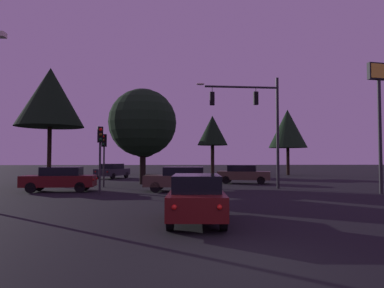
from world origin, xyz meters
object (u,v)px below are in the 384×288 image
object	(u,v)px
traffic_signal_mast_arm	(256,114)
traffic_light_corner_left	(104,149)
tree_left_far	(50,97)
car_nearside_lane	(196,197)
car_parked_lot	(243,174)
store_sign_illuminated	(379,98)
tree_lot_edge	(212,131)
car_far_lane	(112,171)
tree_behind_sign	(288,129)
car_crossing_right	(182,179)
traffic_light_corner_right	(100,146)
car_crossing_left	(60,179)
tree_right_cluster	(143,123)
tree_center_horizon	(144,142)

from	to	relation	value
traffic_signal_mast_arm	traffic_light_corner_left	xyz separation A→B (m)	(-10.61, 1.74, -2.42)
tree_left_far	traffic_signal_mast_arm	bearing A→B (deg)	-11.67
car_nearside_lane	car_parked_lot	xyz separation A→B (m)	(5.12, 17.22, -0.00)
store_sign_illuminated	tree_lot_edge	bearing A→B (deg)	108.35
traffic_signal_mast_arm	car_far_lane	distance (m)	17.98
traffic_light_corner_left	tree_behind_sign	size ratio (longest dim) A/B	0.46
tree_left_far	car_crossing_right	bearing A→B (deg)	-26.40
car_parked_lot	tree_lot_edge	world-z (taller)	tree_lot_edge
traffic_light_corner_left	traffic_light_corner_right	size ratio (longest dim) A/B	0.98
car_far_lane	tree_lot_edge	world-z (taller)	tree_lot_edge
traffic_light_corner_left	car_far_lane	distance (m)	11.30
traffic_light_corner_left	car_crossing_right	xyz separation A→B (m)	(5.46, -3.49, -1.90)
traffic_light_corner_left	car_far_lane	size ratio (longest dim) A/B	0.84
traffic_light_corner_left	traffic_light_corner_right	distance (m)	5.32
traffic_signal_mast_arm	tree_lot_edge	distance (m)	17.94
store_sign_illuminated	car_nearside_lane	bearing A→B (deg)	-143.61
tree_behind_sign	store_sign_illuminated	bearing A→B (deg)	-95.99
car_parked_lot	store_sign_illuminated	distance (m)	11.82
car_nearside_lane	car_crossing_right	world-z (taller)	same
traffic_signal_mast_arm	tree_lot_edge	world-z (taller)	traffic_signal_mast_arm
traffic_signal_mast_arm	car_nearside_lane	xyz separation A→B (m)	(-5.00, -12.25, -4.33)
traffic_light_corner_left	tree_lot_edge	bearing A→B (deg)	59.00
car_crossing_left	tree_right_cluster	world-z (taller)	tree_right_cluster
store_sign_illuminated	tree_behind_sign	distance (m)	23.50
traffic_light_corner_left	car_nearside_lane	xyz separation A→B (m)	(5.61, -13.99, -1.91)
car_nearside_lane	store_sign_illuminated	size ratio (longest dim) A/B	0.58
car_crossing_right	traffic_light_corner_right	bearing A→B (deg)	-159.30
tree_right_cluster	car_crossing_right	bearing A→B (deg)	-64.78
car_crossing_right	tree_right_cluster	xyz separation A→B (m)	(-2.96, 6.29, 4.11)
car_crossing_right	tree_left_far	bearing A→B (deg)	153.60
tree_lot_edge	car_crossing_right	bearing A→B (deg)	-102.22
tree_right_cluster	tree_lot_edge	bearing A→B (deg)	61.66
car_nearside_lane	car_far_lane	bearing A→B (deg)	105.27
car_far_lane	store_sign_illuminated	bearing A→B (deg)	-42.57
traffic_signal_mast_arm	car_parked_lot	bearing A→B (deg)	88.60
traffic_signal_mast_arm	tree_left_far	world-z (taller)	tree_left_far
car_crossing_left	car_far_lane	world-z (taller)	same
traffic_light_corner_left	tree_left_far	world-z (taller)	tree_left_far
traffic_light_corner_left	store_sign_illuminated	distance (m)	18.09
tree_right_cluster	tree_lot_edge	size ratio (longest dim) A/B	1.06
traffic_light_corner_right	tree_left_far	size ratio (longest dim) A/B	0.43
tree_behind_sign	tree_lot_edge	world-z (taller)	tree_behind_sign
tree_left_far	tree_lot_edge	size ratio (longest dim) A/B	1.23
tree_center_horizon	car_far_lane	bearing A→B (deg)	-104.67
store_sign_illuminated	tree_right_cluster	size ratio (longest dim) A/B	1.00
tree_center_horizon	car_crossing_left	bearing A→B (deg)	-97.93
car_crossing_right	tree_behind_sign	size ratio (longest dim) A/B	0.58
traffic_signal_mast_arm	traffic_light_corner_left	distance (m)	11.02
traffic_signal_mast_arm	car_far_lane	bearing A→B (deg)	132.75
car_far_lane	tree_center_horizon	bearing A→B (deg)	75.33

